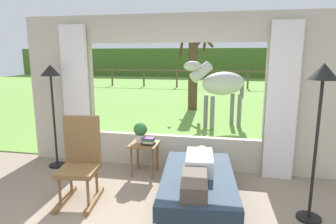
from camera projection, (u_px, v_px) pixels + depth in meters
back_wall_with_window at (173, 95)px, 4.84m from camera, size 5.20×0.12×2.55m
curtain_panel_left at (76, 96)px, 5.04m from camera, size 0.44×0.10×2.40m
curtain_panel_right at (282, 103)px, 4.38m from camera, size 0.44×0.10×2.40m
outdoor_pasture_lawn at (210, 90)px, 15.56m from camera, size 36.00×21.68×0.02m
distant_hill_ridge at (217, 63)px, 24.78m from camera, size 36.00×2.00×2.40m
recliner_sofa at (198, 189)px, 3.72m from camera, size 1.06×1.78×0.42m
reclining_person at (198, 168)px, 3.61m from camera, size 0.40×1.44×0.22m
rocking_chair at (80, 160)px, 3.84m from camera, size 0.55×0.74×1.12m
side_table at (144, 149)px, 4.66m from camera, size 0.44×0.44×0.52m
potted_plant at (140, 131)px, 4.68m from camera, size 0.22×0.22×0.32m
book_stack at (148, 141)px, 4.55m from camera, size 0.21×0.15×0.11m
floor_lamp_left at (51, 85)px, 4.81m from camera, size 0.32×0.32×1.75m
floor_lamp_right at (321, 96)px, 3.16m from camera, size 0.32×0.32×1.83m
horse at (221, 84)px, 7.51m from camera, size 1.67×1.34×1.73m
pasture_tree at (193, 71)px, 9.90m from camera, size 1.16×1.36×3.00m
pasture_fence_line at (212, 75)px, 16.49m from camera, size 16.10×0.10×1.10m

